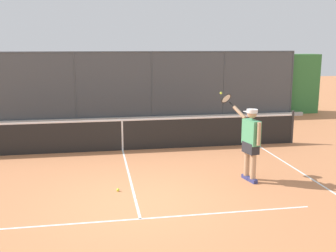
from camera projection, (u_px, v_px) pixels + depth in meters
The scene contains 6 objects.
ground_plane at pixel (136, 204), 8.22m from camera, with size 60.00×60.00×0.00m, color #C67A4C.
court_line_markings at pixel (143, 228), 7.16m from camera, with size 8.65×9.17×0.01m.
fence_backdrop at pixel (114, 87), 17.53m from camera, with size 18.89×1.37×2.89m.
tennis_net at pixel (122, 135), 12.28m from camera, with size 11.12×0.09×1.07m.
tennis_player at pixel (250, 139), 9.45m from camera, with size 0.69×1.34×2.02m.
tennis_ball_by_sideline at pixel (118, 190), 8.93m from camera, with size 0.07×0.07×0.07m, color #CCDB33.
Camera 1 is at (0.71, 7.73, 3.19)m, focal length 43.39 mm.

